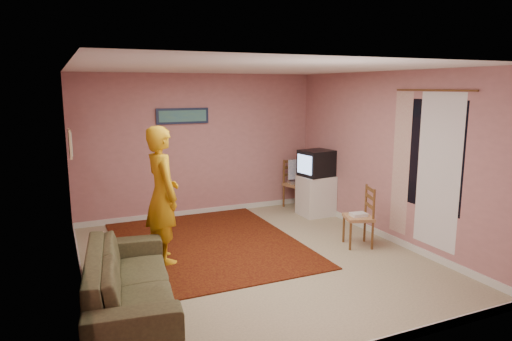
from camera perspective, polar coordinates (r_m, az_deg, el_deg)
name	(u,v)px	position (r m, az deg, el deg)	size (l,w,h in m)	color
ground	(254,259)	(6.48, -0.25, -10.98)	(5.00, 5.00, 0.00)	tan
wall_back	(199,146)	(8.45, -7.14, 3.12)	(4.50, 0.02, 2.60)	#AE7275
wall_front	(372,214)	(4.02, 14.35, -5.29)	(4.50, 0.02, 2.60)	#AE7275
wall_left	(75,181)	(5.62, -21.74, -1.25)	(0.02, 5.00, 2.60)	#AE7275
wall_right	(387,157)	(7.32, 16.09, 1.66)	(0.02, 5.00, 2.60)	#AE7275
ceiling	(254,68)	(6.03, -0.27, 12.66)	(4.50, 5.00, 0.02)	silver
baseboard_back	(201,211)	(8.68, -6.93, -5.10)	(4.50, 0.02, 0.10)	silver
baseboard_left	(83,283)	(5.99, -20.82, -13.04)	(0.02, 5.00, 0.10)	silver
baseboard_right	(383,234)	(7.59, 15.55, -7.71)	(0.02, 5.00, 0.10)	silver
window	(432,155)	(6.64, 21.10, 1.80)	(0.01, 1.10, 1.50)	black
curtain_sheer	(438,172)	(6.55, 21.82, -0.12)	(0.01, 0.75, 2.10)	silver
curtain_floral	(401,164)	(7.04, 17.67, 0.83)	(0.01, 0.35, 2.10)	beige
curtain_rod	(434,90)	(6.54, 21.33, 9.34)	(0.02, 0.02, 1.40)	brown
picture_back	(183,116)	(8.28, -9.15, 6.75)	(0.95, 0.04, 0.28)	#141D39
picture_left	(70,144)	(7.17, -22.20, 3.13)	(0.04, 0.38, 0.42)	beige
area_rug	(208,244)	(7.06, -6.07, -9.11)	(2.63, 3.29, 0.02)	black
tv_cabinet	(316,195)	(8.57, 7.48, -3.11)	(0.58, 0.53, 0.74)	silver
crt_tv	(316,163)	(8.44, 7.55, 0.92)	(0.62, 0.57, 0.48)	black
chair_a	(297,178)	(9.03, 5.12, -1.00)	(0.52, 0.50, 0.52)	tan
dvd_player	(297,182)	(9.04, 5.11, -1.41)	(0.33, 0.24, 0.06)	silver
blue_throw	(297,169)	(8.99, 5.13, 0.16)	(0.37, 0.05, 0.39)	#7F94D0
chair_b	(359,210)	(6.99, 12.71, -4.86)	(0.50, 0.51, 0.49)	tan
game_console	(358,214)	(7.00, 12.69, -5.38)	(0.23, 0.17, 0.05)	silver
sofa	(130,280)	(5.21, -15.52, -13.03)	(2.22, 0.87, 0.65)	brown
person	(162,195)	(6.27, -11.62, -3.01)	(0.68, 0.45, 1.86)	gold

